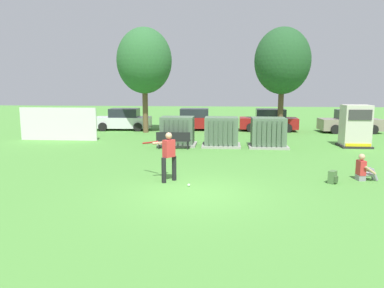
% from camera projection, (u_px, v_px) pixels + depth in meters
% --- Properties ---
extents(ground_plane, '(96.00, 96.00, 0.00)m').
position_uv_depth(ground_plane, '(195.00, 193.00, 11.45)').
color(ground_plane, '#51933D').
extents(fence_panel, '(4.80, 0.12, 2.00)m').
position_uv_depth(fence_panel, '(58.00, 124.00, 22.41)').
color(fence_panel, white).
rests_on(fence_panel, ground).
extents(transformer_west, '(2.10, 1.70, 1.62)m').
position_uv_depth(transformer_west, '(177.00, 132.00, 20.46)').
color(transformer_west, '#9E9B93').
rests_on(transformer_west, ground).
extents(transformer_mid_west, '(2.10, 1.70, 1.62)m').
position_uv_depth(transformer_mid_west, '(221.00, 132.00, 20.14)').
color(transformer_mid_west, '#9E9B93').
rests_on(transformer_mid_west, ground).
extents(transformer_mid_east, '(2.10, 1.70, 1.62)m').
position_uv_depth(transformer_mid_east, '(268.00, 133.00, 19.84)').
color(transformer_mid_east, '#9E9B93').
rests_on(transformer_mid_east, ground).
extents(generator_enclosure, '(1.60, 1.40, 2.30)m').
position_uv_depth(generator_enclosure, '(355.00, 126.00, 19.91)').
color(generator_enclosure, '#262626').
rests_on(generator_enclosure, ground).
extents(park_bench, '(1.80, 0.41, 0.92)m').
position_uv_depth(park_bench, '(173.00, 139.00, 19.31)').
color(park_bench, black).
rests_on(park_bench, ground).
extents(batter, '(1.38, 1.24, 1.74)m').
position_uv_depth(batter, '(168.00, 154.00, 12.75)').
color(batter, black).
rests_on(batter, ground).
extents(sports_ball, '(0.09, 0.09, 0.09)m').
position_uv_depth(sports_ball, '(189.00, 185.00, 12.23)').
color(sports_ball, white).
rests_on(sports_ball, ground).
extents(seated_spectator, '(0.75, 0.58, 0.96)m').
position_uv_depth(seated_spectator, '(364.00, 170.00, 12.97)').
color(seated_spectator, gray).
rests_on(seated_spectator, ground).
extents(backpack, '(0.37, 0.37, 0.44)m').
position_uv_depth(backpack, '(333.00, 177.00, 12.58)').
color(backpack, '#4C723F').
rests_on(backpack, ground).
extents(tree_left, '(3.83, 3.83, 7.32)m').
position_uv_depth(tree_left, '(144.00, 61.00, 25.48)').
color(tree_left, brown).
rests_on(tree_left, ground).
extents(tree_center_left, '(3.79, 3.79, 7.23)m').
position_uv_depth(tree_center_left, '(282.00, 61.00, 24.87)').
color(tree_center_left, brown).
rests_on(tree_center_left, ground).
extents(parked_car_leftmost, '(4.27, 2.07, 1.62)m').
position_uv_depth(parked_car_leftmost, '(123.00, 120.00, 27.67)').
color(parked_car_leftmost, silver).
rests_on(parked_car_leftmost, ground).
extents(parked_car_left_of_center, '(4.26, 2.05, 1.62)m').
position_uv_depth(parked_car_left_of_center, '(193.00, 120.00, 27.66)').
color(parked_car_left_of_center, maroon).
rests_on(parked_car_left_of_center, ground).
extents(parked_car_right_of_center, '(4.24, 2.00, 1.62)m').
position_uv_depth(parked_car_right_of_center, '(269.00, 121.00, 27.07)').
color(parked_car_right_of_center, maroon).
rests_on(parked_car_right_of_center, ground).
extents(parked_car_rightmost, '(4.28, 2.07, 1.62)m').
position_uv_depth(parked_car_rightmost, '(351.00, 122.00, 26.13)').
color(parked_car_rightmost, gray).
rests_on(parked_car_rightmost, ground).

